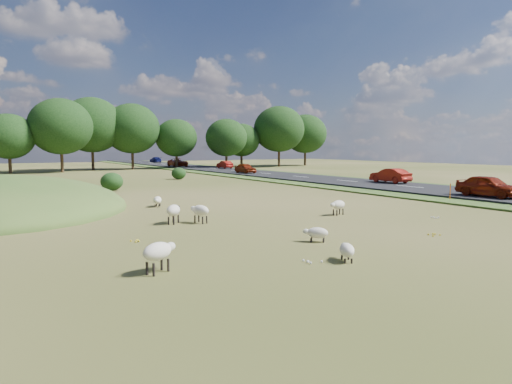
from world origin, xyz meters
TOP-DOWN VIEW (x-y plane):
  - ground at (0.00, 20.00)m, footprint 160.00×160.00m
  - road at (20.00, 30.00)m, footprint 8.00×150.00m
  - treeline at (-1.06, 55.44)m, footprint 96.28×14.66m
  - shrubs at (-4.89, 25.81)m, footprint 24.45×11.90m
  - marker_post at (15.42, 0.58)m, footprint 0.06×0.06m
  - sheep_0 at (-2.00, -8.42)m, footprint 0.82×1.05m
  - sheep_1 at (-2.79, 7.87)m, footprint 0.83×1.15m
  - sheep_2 at (-0.93, -5.53)m, footprint 0.93×0.91m
  - sheep_3 at (4.44, -0.56)m, footprint 1.16×0.67m
  - sheep_4 at (-4.17, 1.37)m, footprint 1.14×1.22m
  - sheep_5 at (-7.64, -6.64)m, footprint 1.29×0.98m
  - sheep_6 at (-3.01, 0.86)m, footprint 0.79×1.27m
  - car_0 at (18.10, 33.85)m, footprint 1.56×3.87m
  - car_1 at (18.10, 58.65)m, footprint 2.41×5.22m
  - car_2 at (21.90, 11.98)m, footprint 1.47×4.22m
  - car_3 at (21.90, 82.61)m, footprint 1.72×4.24m
  - car_4 at (18.10, -0.50)m, footprint 1.77×4.40m
  - car_5 at (21.90, 47.48)m, footprint 1.30×3.72m

SIDE VIEW (x-z plane):
  - ground at x=0.00m, z-range 0.00..0.00m
  - road at x=20.00m, z-range 0.00..0.25m
  - sheep_2 at x=-0.93m, z-range 0.07..0.65m
  - sheep_0 at x=-2.00m, z-range 0.08..0.67m
  - sheep_1 at x=-2.79m, z-range 0.08..0.72m
  - sheep_3 at x=4.44m, z-range 0.16..0.97m
  - marker_post at x=15.42m, z-range 0.00..1.20m
  - sheep_6 at x=-3.01m, z-range 0.17..1.06m
  - sheep_5 at x=-7.64m, z-range 0.18..1.09m
  - sheep_4 at x=-4.17m, z-range 0.18..1.11m
  - shrubs at x=-4.89m, z-range -0.03..1.51m
  - car_5 at x=21.90m, z-range 0.25..1.48m
  - car_3 at x=21.90m, z-range 0.25..1.48m
  - car_0 at x=18.10m, z-range 0.25..1.57m
  - car_2 at x=21.90m, z-range 0.25..1.64m
  - car_1 at x=18.10m, z-range 0.25..1.70m
  - car_4 at x=18.10m, z-range 0.25..1.75m
  - treeline at x=-1.06m, z-range 0.72..12.41m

